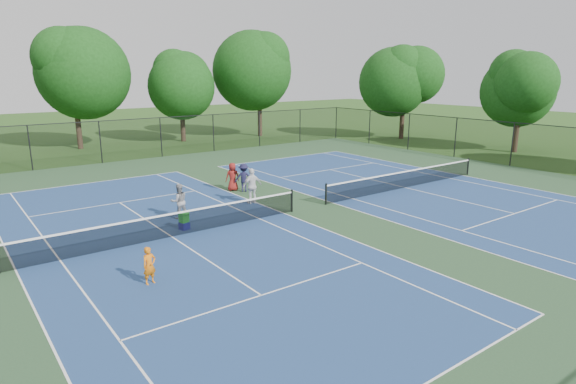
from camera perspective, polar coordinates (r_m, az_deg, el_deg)
ground at (r=23.11m, az=2.53°, el=-1.92°), size 140.00×140.00×0.00m
court_pad at (r=23.11m, az=2.53°, el=-1.91°), size 36.00×36.00×0.01m
tennis_court_left at (r=19.62m, az=-13.61°, el=-4.95°), size 12.00×23.83×1.07m
tennis_court_right at (r=27.91m, az=13.76°, el=0.68°), size 12.00×23.83×1.07m
perimeter_fence at (r=22.72m, az=2.57°, el=1.96°), size 36.08×36.08×3.02m
tree_back_b at (r=44.37m, az=-24.19°, el=13.16°), size 7.60×7.60×10.03m
tree_back_c at (r=46.32m, az=-12.63°, el=12.63°), size 6.00×6.00×8.40m
tree_back_d at (r=49.30m, az=-3.44°, el=14.56°), size 7.80×7.80×10.37m
tree_side_e at (r=48.45m, az=13.63°, el=13.01°), size 6.60×6.60×8.87m
tree_side_f at (r=43.11m, az=25.93°, el=11.20°), size 5.80×5.80×8.12m
child_player at (r=15.46m, az=-16.11°, el=-8.38°), size 0.48×0.36×1.19m
instructor at (r=21.82m, az=-12.78°, el=-1.08°), size 0.84×0.70×1.58m
bystander_a at (r=23.77m, az=-4.27°, el=0.71°), size 1.05×0.47×1.77m
bystander_b at (r=26.22m, az=-5.26°, el=1.70°), size 1.15×1.03×1.55m
bystander_c at (r=26.50m, az=-6.59°, el=1.80°), size 0.86×0.66×1.55m
ball_crate at (r=20.41m, az=-12.18°, el=-3.94°), size 0.44×0.40×0.32m
ball_hopper at (r=20.31m, az=-12.23°, el=-2.96°), size 0.40×0.36×0.41m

